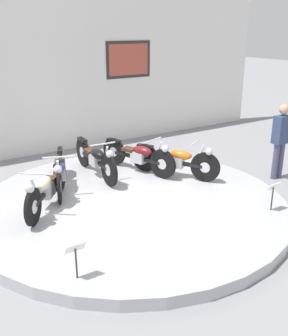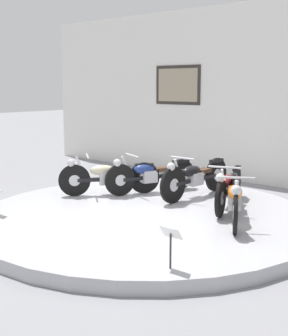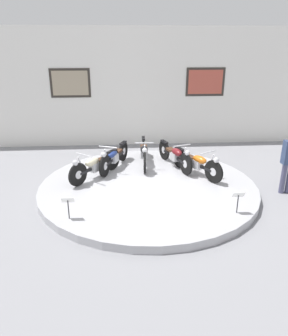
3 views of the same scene
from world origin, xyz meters
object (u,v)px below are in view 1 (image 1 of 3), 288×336
Objects in this scene: motorcycle_blue at (60,171)px; info_placard_front_centre at (273,190)px; info_placard_front_left at (76,253)px; visitor_standing at (281,137)px; motorcycle_black at (96,158)px; motorcycle_cream at (46,187)px; motorcycle_maroon at (139,155)px; motorcycle_orange at (176,159)px.

motorcycle_blue is 3.59× the size of info_placard_front_centre.
visitor_standing is (5.30, 1.29, 0.37)m from info_placard_front_left.
motorcycle_blue is 1.12× the size of visitor_standing.
motorcycle_blue is 3.59× the size of info_placard_front_left.
visitor_standing reaches higher than motorcycle_black.
info_placard_front_left is 0.31× the size of visitor_standing.
motorcycle_black is 1.23× the size of visitor_standing.
motorcycle_cream is 3.04× the size of info_placard_front_centre.
motorcycle_maroon is at bearing 16.23° from motorcycle_cream.
motorcycle_black is 3.58m from info_placard_front_centre.
info_placard_front_left and info_placard_front_centre have the same top height.
motorcycle_black is at bearing 59.96° from info_placard_front_left.
motorcycle_black is (1.39, 0.93, 0.02)m from motorcycle_cream.
motorcycle_black is at bearing 152.69° from visitor_standing.
motorcycle_blue is 1.07× the size of motorcycle_orange.
motorcycle_cream is 2.78m from motorcycle_orange.
info_placard_front_left is (-1.79, -3.10, -0.03)m from motorcycle_black.
motorcycle_maroon is at bearing -0.02° from motorcycle_blue.
visitor_standing is at bearing -30.62° from motorcycle_maroon.
motorcycle_orange is at bearing -33.82° from motorcycle_black.
info_placard_front_left is at bearing -166.34° from visitor_standing.
motorcycle_black is at bearing 163.57° from motorcycle_maroon.
motorcycle_black reaches higher than motorcycle_blue.
info_placard_front_centre is (3.59, 0.00, 0.00)m from info_placard_front_left.
info_placard_front_left is at bearing -133.41° from motorcycle_maroon.
info_placard_front_centre is (3.19, -2.17, -0.01)m from motorcycle_cream.
visitor_standing reaches higher than motorcycle_orange.
motorcycle_maroon reaches higher than info_placard_front_left.
motorcycle_black reaches higher than info_placard_front_centre.
visitor_standing is at bearing 36.98° from info_placard_front_centre.
motorcycle_black is 3.94× the size of info_placard_front_centre.
motorcycle_black is 1.18× the size of motorcycle_orange.
motorcycle_orange is at bearing -53.31° from motorcycle_maroon.
motorcycle_cream is at bearing 169.76° from visitor_standing.
motorcycle_black is at bearing 16.40° from motorcycle_blue.
motorcycle_maroon reaches higher than motorcycle_blue.
info_placard_front_centre is at bearing -59.91° from motorcycle_black.
info_placard_front_left is 5.47m from visitor_standing.
motorcycle_blue is 0.93m from motorcycle_black.
motorcycle_cream is 0.77× the size of motorcycle_black.
motorcycle_blue is 0.98× the size of motorcycle_maroon.
motorcycle_cream is 0.91× the size of motorcycle_orange.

